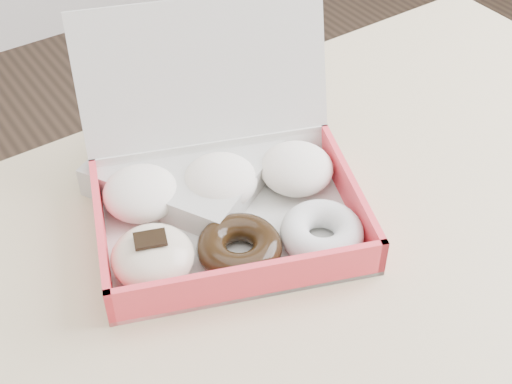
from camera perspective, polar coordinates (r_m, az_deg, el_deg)
table at (r=0.98m, az=7.47°, el=-6.76°), size 1.20×0.80×0.75m
donut_box at (r=0.91m, az=-2.62°, el=-0.44°), size 0.41×0.40×0.24m
newspapers at (r=1.01m, az=-4.51°, el=3.42°), size 0.34×0.32×0.04m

